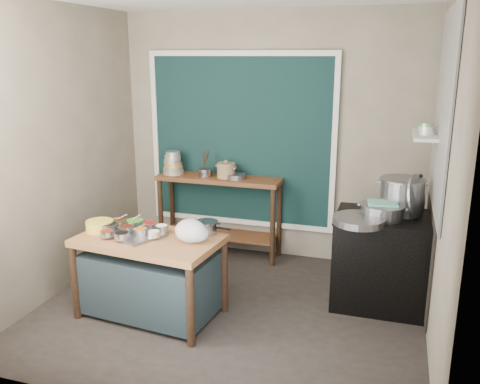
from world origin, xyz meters
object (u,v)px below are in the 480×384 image
(yellow_basin, at_px, (100,226))
(stock_pot, at_px, (402,196))
(steamer, at_px, (382,211))
(prep_table, at_px, (151,276))
(saucepan, at_px, (207,227))
(ceramic_crock, at_px, (226,171))
(stove_block, at_px, (383,262))
(condiment_tray, at_px, (132,233))
(utensil_cup, at_px, (205,173))
(back_counter, at_px, (220,216))

(yellow_basin, distance_m, stock_pot, 2.80)
(stock_pot, bearing_deg, steamer, -126.85)
(prep_table, relative_size, saucepan, 5.89)
(ceramic_crock, bearing_deg, stove_block, -21.60)
(condiment_tray, xyz_separation_m, saucepan, (0.63, 0.23, 0.05))
(saucepan, distance_m, utensil_cup, 1.40)
(stove_block, distance_m, stock_pot, 0.65)
(yellow_basin, relative_size, steamer, 0.61)
(saucepan, height_order, steamer, steamer)
(back_counter, relative_size, stove_block, 1.61)
(yellow_basin, xyz_separation_m, steamer, (2.46, 0.75, 0.15))
(stove_block, xyz_separation_m, condiment_tray, (-2.17, -0.82, 0.34))
(stove_block, bearing_deg, ceramic_crock, 158.40)
(stock_pot, xyz_separation_m, steamer, (-0.16, -0.21, -0.10))
(saucepan, relative_size, steamer, 0.52)
(condiment_tray, height_order, ceramic_crock, ceramic_crock)
(prep_table, relative_size, stove_block, 1.39)
(stove_block, height_order, utensil_cup, utensil_cup)
(steamer, bearing_deg, yellow_basin, -163.12)
(condiment_tray, xyz_separation_m, stock_pot, (2.29, 0.96, 0.28))
(steamer, bearing_deg, ceramic_crock, 155.82)
(back_counter, height_order, utensil_cup, utensil_cup)
(utensil_cup, xyz_separation_m, ceramic_crock, (0.25, 0.02, 0.03))
(utensil_cup, bearing_deg, prep_table, -87.92)
(steamer, bearing_deg, saucepan, -160.98)
(saucepan, height_order, ceramic_crock, ceramic_crock)
(stove_block, relative_size, stock_pot, 2.12)
(condiment_tray, xyz_separation_m, yellow_basin, (-0.34, 0.00, 0.04))
(saucepan, relative_size, stock_pot, 0.50)
(condiment_tray, relative_size, utensil_cup, 3.40)
(yellow_basin, height_order, saucepan, saucepan)
(utensil_cup, distance_m, steamer, 2.15)
(prep_table, height_order, ceramic_crock, ceramic_crock)
(yellow_basin, bearing_deg, utensil_cup, 73.39)
(yellow_basin, bearing_deg, stove_block, 18.16)
(utensil_cup, xyz_separation_m, steamer, (2.01, -0.77, -0.05))
(prep_table, height_order, stock_pot, stock_pot)
(ceramic_crock, bearing_deg, utensil_cup, -174.90)
(prep_table, xyz_separation_m, steamer, (1.95, 0.77, 0.57))
(ceramic_crock, relative_size, stock_pot, 0.53)
(saucepan, height_order, utensil_cup, utensil_cup)
(condiment_tray, height_order, saucepan, saucepan)
(prep_table, xyz_separation_m, stock_pot, (2.11, 0.99, 0.67))
(stove_block, distance_m, yellow_basin, 2.67)
(prep_table, bearing_deg, utensil_cup, 98.02)
(back_counter, relative_size, saucepan, 6.83)
(utensil_cup, xyz_separation_m, stock_pot, (2.17, -0.56, 0.05))
(stove_block, bearing_deg, utensil_cup, 161.36)
(ceramic_crock, height_order, stock_pot, stock_pot)
(condiment_tray, height_order, utensil_cup, utensil_cup)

